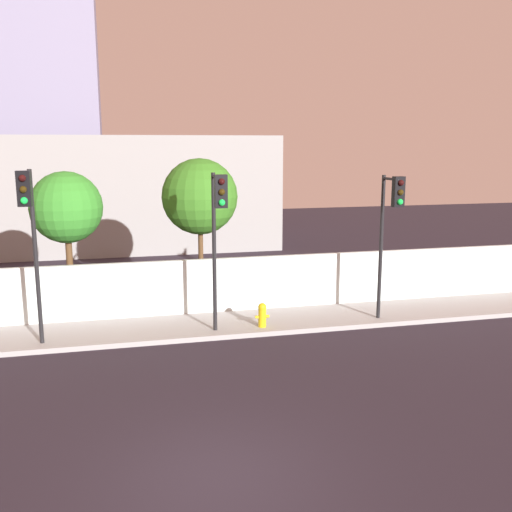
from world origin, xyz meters
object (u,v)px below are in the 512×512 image
traffic_light_right (30,221)px  fire_hydrant (262,314)px  traffic_light_center (390,217)px  roadside_tree_leftmost (66,208)px  traffic_light_left (218,219)px  roadside_tree_midleft (200,197)px

traffic_light_right → fire_hydrant: traffic_light_right is taller
traffic_light_center → roadside_tree_leftmost: roadside_tree_leftmost is taller
traffic_light_left → traffic_light_right: 4.98m
fire_hydrant → roadside_tree_leftmost: roadside_tree_leftmost is taller
traffic_light_left → roadside_tree_leftmost: bearing=137.7°
traffic_light_right → roadside_tree_leftmost: bearing=81.3°
traffic_light_left → roadside_tree_leftmost: size_ratio=0.98×
roadside_tree_midleft → traffic_light_left: bearing=-90.7°
traffic_light_right → roadside_tree_midleft: bearing=37.7°
traffic_light_center → roadside_tree_midleft: (-5.30, 3.84, 0.38)m
traffic_light_center → traffic_light_right: bearing=-179.7°
roadside_tree_midleft → roadside_tree_leftmost: bearing=180.0°
traffic_light_right → traffic_light_left: bearing=-1.1°
roadside_tree_leftmost → traffic_light_center: bearing=-21.5°
traffic_light_right → fire_hydrant: bearing=4.3°
fire_hydrant → roadside_tree_midleft: 4.95m
traffic_light_left → fire_hydrant: traffic_light_left is taller
roadside_tree_leftmost → roadside_tree_midleft: size_ratio=0.92×
traffic_light_left → roadside_tree_midleft: bearing=89.3°
traffic_light_left → roadside_tree_midleft: roadside_tree_midleft is taller
roadside_tree_leftmost → fire_hydrant: bearing=-30.3°
fire_hydrant → roadside_tree_leftmost: (-5.82, 3.41, 3.05)m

